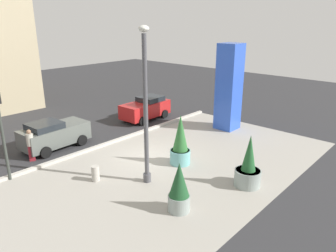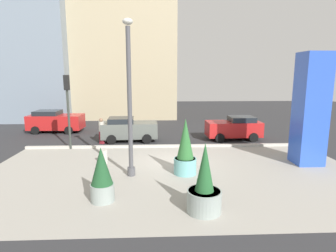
% 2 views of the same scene
% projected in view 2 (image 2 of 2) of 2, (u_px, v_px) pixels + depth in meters
% --- Properties ---
extents(ground_plane, '(60.00, 60.00, 0.00)m').
position_uv_depth(ground_plane, '(168.00, 144.00, 18.97)').
color(ground_plane, '#2D2D30').
extents(plaza_pavement, '(18.00, 10.00, 0.02)m').
position_uv_depth(plaza_pavement, '(173.00, 175.00, 13.08)').
color(plaza_pavement, '#9E998E').
rests_on(plaza_pavement, ground_plane).
extents(curb_strip, '(18.00, 0.24, 0.16)m').
position_uv_depth(curb_strip, '(168.00, 146.00, 18.09)').
color(curb_strip, '#B7B2A8').
rests_on(curb_strip, ground_plane).
extents(lamp_post, '(0.44, 0.44, 6.96)m').
position_uv_depth(lamp_post, '(130.00, 103.00, 12.44)').
color(lamp_post, '#4C4C51').
rests_on(lamp_post, ground_plane).
extents(art_pillar_blue, '(1.35, 1.35, 5.72)m').
position_uv_depth(art_pillar_blue, '(310.00, 109.00, 14.34)').
color(art_pillar_blue, blue).
rests_on(art_pillar_blue, ground_plane).
extents(potted_plant_mid_plaza, '(1.06, 1.06, 2.65)m').
position_uv_depth(potted_plant_mid_plaza, '(185.00, 150.00, 13.08)').
color(potted_plant_mid_plaza, '#6BB2B2').
rests_on(potted_plant_mid_plaza, ground_plane).
extents(potted_plant_by_pillar, '(1.18, 1.18, 2.44)m').
position_uv_depth(potted_plant_by_pillar, '(204.00, 188.00, 9.45)').
color(potted_plant_by_pillar, gray).
rests_on(potted_plant_by_pillar, ground_plane).
extents(potted_plant_curbside, '(0.88, 0.88, 2.06)m').
position_uv_depth(potted_plant_curbside, '(102.00, 176.00, 10.25)').
color(potted_plant_curbside, gray).
rests_on(potted_plant_curbside, ground_plane).
extents(concrete_bollard, '(0.36, 0.36, 0.75)m').
position_uv_depth(concrete_bollard, '(104.00, 157.00, 14.71)').
color(concrete_bollard, '#B2ADA3').
rests_on(concrete_bollard, ground_plane).
extents(traffic_light_corner, '(0.28, 0.42, 4.59)m').
position_uv_depth(traffic_light_corner, '(68.00, 100.00, 17.14)').
color(traffic_light_corner, '#333833').
rests_on(traffic_light_corner, ground_plane).
extents(car_passing_lane, '(3.91, 2.12, 1.66)m').
position_uv_depth(car_passing_lane, '(129.00, 129.00, 19.69)').
color(car_passing_lane, '#565B56').
rests_on(car_passing_lane, ground_plane).
extents(car_curb_west, '(3.87, 2.02, 1.66)m').
position_uv_depth(car_curb_west, '(234.00, 128.00, 20.15)').
color(car_curb_west, red).
rests_on(car_curb_west, ground_plane).
extents(car_far_lane, '(4.26, 2.21, 1.76)m').
position_uv_depth(car_far_lane, '(55.00, 121.00, 22.76)').
color(car_far_lane, red).
rests_on(car_far_lane, ground_plane).
extents(pedestrian_crossing, '(0.49, 0.49, 1.75)m').
position_uv_depth(pedestrian_crossing, '(101.00, 130.00, 18.85)').
color(pedestrian_crossing, maroon).
rests_on(pedestrian_crossing, ground_plane).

